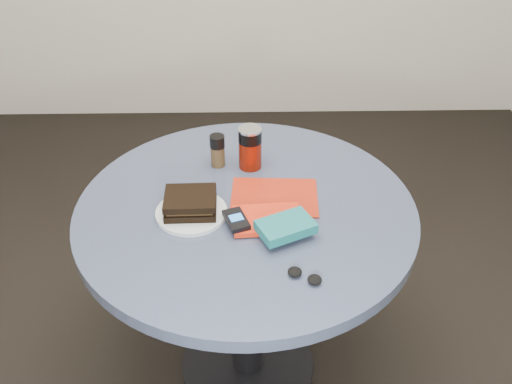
{
  "coord_description": "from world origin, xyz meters",
  "views": [
    {
      "loc": [
        0.0,
        -1.33,
        1.76
      ],
      "look_at": [
        0.03,
        0.0,
        0.8
      ],
      "focal_mm": 40.0,
      "sensor_mm": 36.0,
      "label": 1
    }
  ],
  "objects_px": {
    "sandwich": "(190,203)",
    "novel": "(286,227)",
    "table": "(246,248)",
    "magazine": "(274,197)",
    "mp3_player": "(236,220)",
    "plate": "(192,213)",
    "headphones": "(305,276)",
    "red_book": "(267,219)",
    "soda_can": "(250,148)",
    "pepper_grinder": "(218,150)"
  },
  "relations": [
    {
      "from": "table",
      "to": "magazine",
      "type": "relative_size",
      "value": 3.88
    },
    {
      "from": "magazine",
      "to": "headphones",
      "type": "bearing_deg",
      "value": -77.06
    },
    {
      "from": "table",
      "to": "red_book",
      "type": "xyz_separation_m",
      "value": [
        0.06,
        -0.08,
        0.18
      ]
    },
    {
      "from": "magazine",
      "to": "red_book",
      "type": "bearing_deg",
      "value": -99.11
    },
    {
      "from": "sandwich",
      "to": "novel",
      "type": "relative_size",
      "value": 1.0
    },
    {
      "from": "table",
      "to": "novel",
      "type": "distance_m",
      "value": 0.27
    },
    {
      "from": "magazine",
      "to": "red_book",
      "type": "relative_size",
      "value": 1.34
    },
    {
      "from": "red_book",
      "to": "table",
      "type": "bearing_deg",
      "value": 122.5
    },
    {
      "from": "sandwich",
      "to": "magazine",
      "type": "relative_size",
      "value": 0.58
    },
    {
      "from": "headphones",
      "to": "table",
      "type": "bearing_deg",
      "value": 115.52
    },
    {
      "from": "mp3_player",
      "to": "headphones",
      "type": "xyz_separation_m",
      "value": [
        0.17,
        -0.2,
        -0.02
      ]
    },
    {
      "from": "red_book",
      "to": "soda_can",
      "type": "bearing_deg",
      "value": 94.6
    },
    {
      "from": "plate",
      "to": "mp3_player",
      "type": "xyz_separation_m",
      "value": [
        0.13,
        -0.06,
        0.02
      ]
    },
    {
      "from": "plate",
      "to": "mp3_player",
      "type": "relative_size",
      "value": 1.94
    },
    {
      "from": "table",
      "to": "mp3_player",
      "type": "xyz_separation_m",
      "value": [
        -0.03,
        -0.1,
        0.19
      ]
    },
    {
      "from": "soda_can",
      "to": "mp3_player",
      "type": "xyz_separation_m",
      "value": [
        -0.04,
        -0.31,
        -0.04
      ]
    },
    {
      "from": "sandwich",
      "to": "plate",
      "type": "bearing_deg",
      "value": -75.15
    },
    {
      "from": "novel",
      "to": "headphones",
      "type": "relative_size",
      "value": 1.53
    },
    {
      "from": "plate",
      "to": "headphones",
      "type": "height_order",
      "value": "headphones"
    },
    {
      "from": "magazine",
      "to": "mp3_player",
      "type": "bearing_deg",
      "value": -125.82
    },
    {
      "from": "soda_can",
      "to": "magazine",
      "type": "height_order",
      "value": "soda_can"
    },
    {
      "from": "sandwich",
      "to": "red_book",
      "type": "xyz_separation_m",
      "value": [
        0.22,
        -0.05,
        -0.03
      ]
    },
    {
      "from": "plate",
      "to": "red_book",
      "type": "distance_m",
      "value": 0.22
    },
    {
      "from": "magazine",
      "to": "table",
      "type": "bearing_deg",
      "value": -152.26
    },
    {
      "from": "plate",
      "to": "headphones",
      "type": "relative_size",
      "value": 2.11
    },
    {
      "from": "pepper_grinder",
      "to": "magazine",
      "type": "height_order",
      "value": "pepper_grinder"
    },
    {
      "from": "sandwich",
      "to": "headphones",
      "type": "bearing_deg",
      "value": -41.85
    },
    {
      "from": "sandwich",
      "to": "headphones",
      "type": "relative_size",
      "value": 1.52
    },
    {
      "from": "table",
      "to": "mp3_player",
      "type": "bearing_deg",
      "value": -105.01
    },
    {
      "from": "sandwich",
      "to": "pepper_grinder",
      "type": "relative_size",
      "value": 1.37
    },
    {
      "from": "novel",
      "to": "table",
      "type": "bearing_deg",
      "value": 101.93
    },
    {
      "from": "sandwich",
      "to": "red_book",
      "type": "relative_size",
      "value": 0.77
    },
    {
      "from": "red_book",
      "to": "mp3_player",
      "type": "distance_m",
      "value": 0.09
    },
    {
      "from": "plate",
      "to": "headphones",
      "type": "distance_m",
      "value": 0.4
    },
    {
      "from": "plate",
      "to": "sandwich",
      "type": "relative_size",
      "value": 1.39
    },
    {
      "from": "sandwich",
      "to": "mp3_player",
      "type": "relative_size",
      "value": 1.4
    },
    {
      "from": "table",
      "to": "novel",
      "type": "relative_size",
      "value": 6.74
    },
    {
      "from": "headphones",
      "to": "novel",
      "type": "bearing_deg",
      "value": 103.08
    },
    {
      "from": "red_book",
      "to": "novel",
      "type": "height_order",
      "value": "novel"
    },
    {
      "from": "pepper_grinder",
      "to": "mp3_player",
      "type": "relative_size",
      "value": 1.02
    },
    {
      "from": "table",
      "to": "soda_can",
      "type": "xyz_separation_m",
      "value": [
        0.02,
        0.21,
        0.23
      ]
    },
    {
      "from": "soda_can",
      "to": "headphones",
      "type": "distance_m",
      "value": 0.53
    },
    {
      "from": "magazine",
      "to": "red_book",
      "type": "height_order",
      "value": "red_book"
    },
    {
      "from": "sandwich",
      "to": "mp3_player",
      "type": "bearing_deg",
      "value": -27.05
    },
    {
      "from": "sandwich",
      "to": "soda_can",
      "type": "distance_m",
      "value": 0.3
    },
    {
      "from": "red_book",
      "to": "novel",
      "type": "bearing_deg",
      "value": -55.76
    },
    {
      "from": "soda_can",
      "to": "novel",
      "type": "relative_size",
      "value": 0.94
    },
    {
      "from": "table",
      "to": "novel",
      "type": "bearing_deg",
      "value": -52.73
    },
    {
      "from": "red_book",
      "to": "mp3_player",
      "type": "relative_size",
      "value": 1.81
    },
    {
      "from": "magazine",
      "to": "headphones",
      "type": "distance_m",
      "value": 0.35
    }
  ]
}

